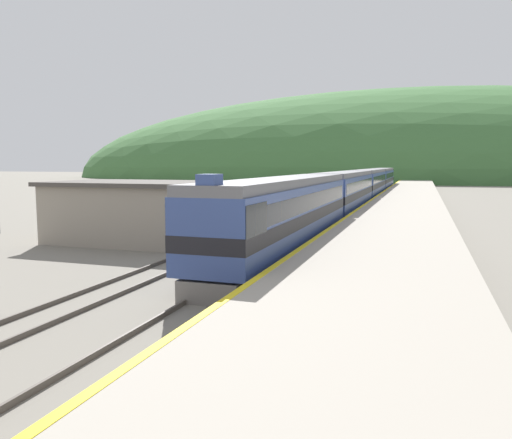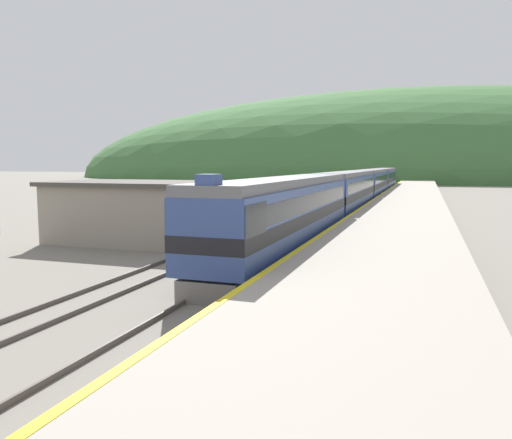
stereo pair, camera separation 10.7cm
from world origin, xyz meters
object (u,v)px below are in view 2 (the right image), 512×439
(carriage_third, at_px, (371,183))
(siding_train, at_px, (330,188))
(express_train_lead_car, at_px, (285,213))
(carriage_fourth, at_px, (384,179))
(carriage_second, at_px, (347,192))

(carriage_third, relative_size, siding_train, 0.52)
(express_train_lead_car, xyz_separation_m, carriage_fourth, (0.00, 62.18, -0.01))
(express_train_lead_car, bearing_deg, siding_train, 96.65)
(express_train_lead_car, height_order, carriage_second, express_train_lead_car)
(carriage_second, xyz_separation_m, carriage_fourth, (0.00, 41.14, 0.00))
(carriage_third, bearing_deg, carriage_second, -90.00)
(carriage_third, relative_size, carriage_fourth, 1.00)
(express_train_lead_car, relative_size, siding_train, 0.53)
(express_train_lead_car, distance_m, siding_train, 35.45)
(carriage_fourth, bearing_deg, express_train_lead_car, -90.00)
(carriage_second, height_order, siding_train, carriage_second)
(express_train_lead_car, height_order, carriage_third, express_train_lead_car)
(express_train_lead_car, distance_m, carriage_second, 21.04)
(express_train_lead_car, bearing_deg, carriage_second, 90.00)
(carriage_fourth, bearing_deg, carriage_second, -90.00)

